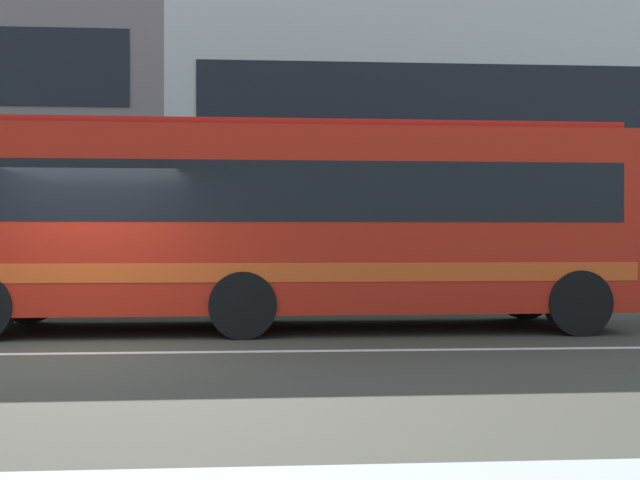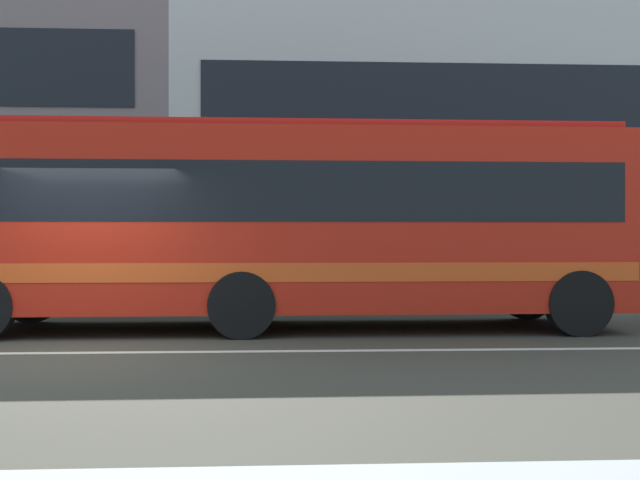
{
  "view_description": "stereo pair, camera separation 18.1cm",
  "coord_description": "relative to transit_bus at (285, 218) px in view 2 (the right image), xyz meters",
  "views": [
    {
      "loc": [
        2.59,
        -9.78,
        1.49
      ],
      "look_at": [
        3.42,
        2.4,
        1.46
      ],
      "focal_mm": 41.82,
      "sensor_mm": 36.0,
      "label": 1
    },
    {
      "loc": [
        2.77,
        -9.79,
        1.49
      ],
      "look_at": [
        3.42,
        2.4,
        1.46
      ],
      "focal_mm": 41.82,
      "sensor_mm": 36.0,
      "label": 2
    }
  ],
  "objects": [
    {
      "name": "transit_bus",
      "position": [
        0.0,
        0.0,
        0.0
      ],
      "size": [
        10.93,
        2.73,
        3.29
      ],
      "color": "red",
      "rests_on": "ground_plane"
    },
    {
      "name": "ground_plane",
      "position": [
        -2.86,
        -2.43,
        -1.81
      ],
      "size": [
        160.0,
        160.0,
        0.0
      ],
      "primitive_type": "plane",
      "color": "#414035"
    },
    {
      "name": "hedge_row_far",
      "position": [
        -4.42,
        3.77,
        -1.3
      ],
      "size": [
        18.55,
        1.1,
        1.03
      ],
      "primitive_type": "cube",
      "color": "#3C7437",
      "rests_on": "ground_plane"
    },
    {
      "name": "lane_centre_line",
      "position": [
        -2.86,
        -2.43,
        -1.81
      ],
      "size": [
        60.0,
        0.16,
        0.01
      ],
      "primitive_type": "cube",
      "color": "silver",
      "rests_on": "ground_plane"
    },
    {
      "name": "apartment_block_right",
      "position": [
        7.57,
        11.98,
        2.79
      ],
      "size": [
        21.26,
        8.37,
        9.2
      ],
      "color": "silver",
      "rests_on": "ground_plane"
    }
  ]
}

